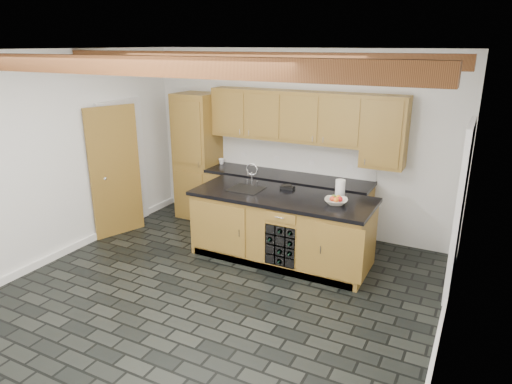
% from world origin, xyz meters
% --- Properties ---
extents(ground, '(5.00, 5.00, 0.00)m').
position_xyz_m(ground, '(0.00, 0.00, 0.00)').
color(ground, black).
rests_on(ground, ground).
extents(room_shell, '(5.01, 5.00, 5.00)m').
position_xyz_m(room_shell, '(-0.09, 0.53, 1.53)').
color(room_shell, white).
rests_on(room_shell, ground).
extents(back_cabinetry, '(3.65, 0.62, 2.20)m').
position_xyz_m(back_cabinetry, '(-0.38, 2.24, 0.98)').
color(back_cabinetry, olive).
rests_on(back_cabinetry, ground).
extents(island, '(2.48, 0.96, 0.93)m').
position_xyz_m(island, '(0.31, 1.28, 0.46)').
color(island, olive).
rests_on(island, ground).
extents(faucet, '(0.45, 0.40, 0.34)m').
position_xyz_m(faucet, '(-0.25, 1.33, 0.96)').
color(faucet, black).
rests_on(faucet, island).
extents(kitchen_scale, '(0.19, 0.13, 0.06)m').
position_xyz_m(kitchen_scale, '(0.26, 1.57, 0.96)').
color(kitchen_scale, black).
rests_on(kitchen_scale, island).
extents(fruit_bowl, '(0.35, 0.35, 0.07)m').
position_xyz_m(fruit_bowl, '(1.05, 1.27, 0.97)').
color(fruit_bowl, beige).
rests_on(fruit_bowl, island).
extents(fruit_cluster, '(0.16, 0.17, 0.07)m').
position_xyz_m(fruit_cluster, '(1.05, 1.27, 1.00)').
color(fruit_cluster, red).
rests_on(fruit_cluster, fruit_bowl).
extents(paper_towel, '(0.13, 0.13, 0.24)m').
position_xyz_m(paper_towel, '(1.02, 1.55, 1.05)').
color(paper_towel, white).
rests_on(paper_towel, island).
extents(mug, '(0.11, 0.11, 0.09)m').
position_xyz_m(mug, '(-1.28, 2.33, 0.98)').
color(mug, white).
rests_on(mug, back_cabinetry).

